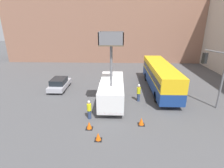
# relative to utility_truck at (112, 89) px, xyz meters

# --- Properties ---
(ground_plane) EXTENTS (120.00, 120.00, 0.00)m
(ground_plane) POSITION_rel_utility_truck_xyz_m (-0.44, 0.25, -1.58)
(ground_plane) COLOR #4C4C4F
(building_backdrop_far) EXTENTS (44.00, 10.00, 20.25)m
(building_backdrop_far) POSITION_rel_utility_truck_xyz_m (-0.44, 23.92, 8.55)
(building_backdrop_far) COLOR #936651
(building_backdrop_far) RESTS_ON ground_plane
(utility_truck) EXTENTS (2.36, 6.60, 7.30)m
(utility_truck) POSITION_rel_utility_truck_xyz_m (0.00, 0.00, 0.00)
(utility_truck) COLOR white
(utility_truck) RESTS_ON ground_plane
(city_bus) EXTENTS (2.48, 11.56, 3.24)m
(city_bus) POSITION_rel_utility_truck_xyz_m (5.80, 4.14, 0.34)
(city_bus) COLOR navy
(city_bus) RESTS_ON ground_plane
(traffic_light_pole) EXTENTS (2.78, 2.52, 5.94)m
(traffic_light_pole) POSITION_rel_utility_truck_xyz_m (9.56, -1.05, 2.40)
(traffic_light_pole) COLOR slate
(traffic_light_pole) RESTS_ON ground_plane
(road_worker_near_truck) EXTENTS (0.38, 0.38, 1.74)m
(road_worker_near_truck) POSITION_rel_utility_truck_xyz_m (-1.85, -3.12, -0.71)
(road_worker_near_truck) COLOR navy
(road_worker_near_truck) RESTS_ON ground_plane
(road_worker_directing) EXTENTS (0.38, 0.38, 1.91)m
(road_worker_directing) POSITION_rel_utility_truck_xyz_m (2.85, 0.67, -0.61)
(road_worker_directing) COLOR navy
(road_worker_directing) RESTS_ON ground_plane
(traffic_cone_near_truck) EXTENTS (0.55, 0.55, 0.63)m
(traffic_cone_near_truck) POSITION_rel_utility_truck_xyz_m (-1.63, -4.68, -1.28)
(traffic_cone_near_truck) COLOR black
(traffic_cone_near_truck) RESTS_ON ground_plane
(traffic_cone_mid_road) EXTENTS (0.53, 0.53, 0.60)m
(traffic_cone_mid_road) POSITION_rel_utility_truck_xyz_m (-0.75, -6.09, -1.30)
(traffic_cone_mid_road) COLOR black
(traffic_cone_mid_road) RESTS_ON ground_plane
(traffic_cone_far_side) EXTENTS (0.57, 0.57, 0.65)m
(traffic_cone_far_side) POSITION_rel_utility_truck_xyz_m (2.61, -3.97, -1.27)
(traffic_cone_far_side) COLOR black
(traffic_cone_far_side) RESTS_ON ground_plane
(parked_car_curbside) EXTENTS (1.88, 4.25, 1.46)m
(parked_car_curbside) POSITION_rel_utility_truck_xyz_m (-6.73, 3.81, -0.84)
(parked_car_curbside) COLOR #A8A8B2
(parked_car_curbside) RESTS_ON ground_plane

